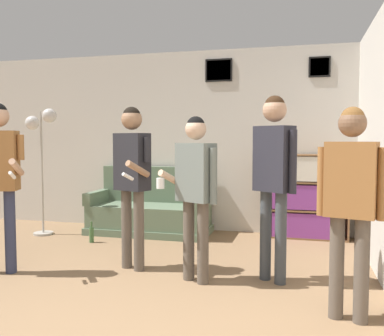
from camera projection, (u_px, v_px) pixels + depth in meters
wall_back at (190, 141)px, 6.52m from camera, size 7.21×0.08×2.70m
couch at (151, 212)px, 6.32m from camera, size 1.77×0.80×0.96m
bookshelf at (306, 197)px, 5.93m from camera, size 1.12×0.30×1.17m
floor_lamp at (41, 137)px, 6.11m from camera, size 0.48×0.28×1.81m
person_player_foreground_center at (132, 170)px, 4.47m from camera, size 0.47×0.57×1.71m
person_watcher_holding_cup at (195, 182)px, 4.07m from camera, size 0.57×0.34×1.59m
person_spectator_near_bookshelf at (274, 167)px, 4.06m from camera, size 0.43×0.37×1.79m
person_spectator_far_right at (351, 192)px, 3.18m from camera, size 0.48×0.29×1.61m
bottle_on_floor at (92, 234)px, 5.70m from camera, size 0.06×0.06×0.28m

